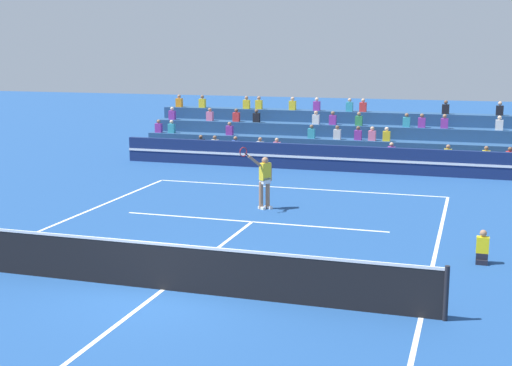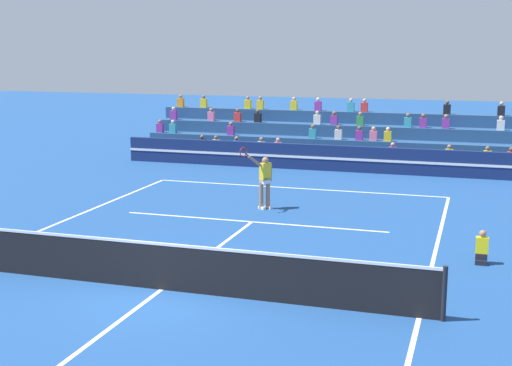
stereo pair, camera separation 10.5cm
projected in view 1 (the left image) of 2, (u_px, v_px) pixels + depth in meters
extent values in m
plane|color=navy|center=(163.00, 290.00, 15.50)|extent=(120.00, 120.00, 0.00)
cube|color=white|center=(296.00, 188.00, 26.66)|extent=(11.00, 0.10, 0.01)
cube|color=white|center=(421.00, 318.00, 13.89)|extent=(0.10, 23.80, 0.01)
cube|color=white|center=(252.00, 222.00, 21.53)|extent=(8.25, 0.10, 0.01)
cube|color=white|center=(163.00, 290.00, 15.50)|extent=(0.10, 12.85, 0.01)
cylinder|color=black|center=(446.00, 293.00, 13.66)|extent=(0.10, 0.10, 1.10)
cube|color=black|center=(162.00, 268.00, 15.41)|extent=(11.90, 0.02, 1.00)
cube|color=white|center=(162.00, 244.00, 15.31)|extent=(11.90, 0.04, 0.06)
cube|color=navy|center=(320.00, 158.00, 30.48)|extent=(18.00, 0.24, 1.10)
cube|color=white|center=(320.00, 158.00, 30.36)|extent=(18.00, 0.02, 0.10)
cube|color=navy|center=(326.00, 159.00, 31.73)|extent=(17.84, 0.95, 0.55)
cube|color=pink|center=(277.00, 147.00, 32.13)|extent=(0.32, 0.22, 0.44)
sphere|color=tan|center=(277.00, 140.00, 32.07)|extent=(0.18, 0.18, 0.18)
cube|color=#B2B2B7|center=(260.00, 146.00, 32.36)|extent=(0.32, 0.22, 0.44)
sphere|color=#9E7051|center=(260.00, 139.00, 32.30)|extent=(0.18, 0.18, 0.18)
cube|color=red|center=(510.00, 157.00, 29.23)|extent=(0.32, 0.22, 0.44)
sphere|color=brown|center=(510.00, 149.00, 29.17)|extent=(0.18, 0.18, 0.18)
cube|color=purple|center=(391.00, 152.00, 30.63)|extent=(0.32, 0.22, 0.44)
sphere|color=tan|center=(392.00, 144.00, 30.57)|extent=(0.18, 0.18, 0.18)
cube|color=#B2B2B7|center=(215.00, 144.00, 33.00)|extent=(0.32, 0.22, 0.44)
sphere|color=brown|center=(215.00, 137.00, 32.94)|extent=(0.18, 0.18, 0.18)
cube|color=black|center=(201.00, 144.00, 33.20)|extent=(0.32, 0.22, 0.44)
sphere|color=brown|center=(201.00, 137.00, 33.14)|extent=(0.18, 0.18, 0.18)
cube|color=yellow|center=(448.00, 154.00, 29.95)|extent=(0.32, 0.22, 0.44)
sphere|color=#9E7051|center=(448.00, 147.00, 29.89)|extent=(0.18, 0.18, 0.18)
cube|color=#2D4CA5|center=(235.00, 145.00, 32.71)|extent=(0.32, 0.22, 0.44)
sphere|color=#9E7051|center=(235.00, 138.00, 32.65)|extent=(0.18, 0.18, 0.18)
cube|color=yellow|center=(486.00, 156.00, 29.50)|extent=(0.32, 0.22, 0.44)
sphere|color=brown|center=(486.00, 148.00, 29.44)|extent=(0.18, 0.18, 0.18)
cube|color=navy|center=(331.00, 150.00, 32.57)|extent=(17.84, 0.95, 1.10)
cube|color=teal|center=(172.00, 128.00, 34.55)|extent=(0.32, 0.22, 0.44)
sphere|color=beige|center=(171.00, 122.00, 34.49)|extent=(0.18, 0.18, 0.18)
cube|color=pink|center=(372.00, 136.00, 31.71)|extent=(0.32, 0.22, 0.44)
sphere|color=tan|center=(372.00, 129.00, 31.65)|extent=(0.18, 0.18, 0.18)
cube|color=purple|center=(358.00, 135.00, 31.89)|extent=(0.32, 0.22, 0.44)
sphere|color=brown|center=(358.00, 128.00, 31.83)|extent=(0.18, 0.18, 0.18)
cube|color=purple|center=(230.00, 131.00, 33.67)|extent=(0.32, 0.22, 0.44)
sphere|color=#9E7051|center=(230.00, 124.00, 33.61)|extent=(0.18, 0.18, 0.18)
cube|color=teal|center=(311.00, 133.00, 32.52)|extent=(0.32, 0.22, 0.44)
sphere|color=brown|center=(312.00, 127.00, 32.46)|extent=(0.18, 0.18, 0.18)
cube|color=yellow|center=(387.00, 136.00, 31.52)|extent=(0.32, 0.22, 0.44)
sphere|color=beige|center=(387.00, 129.00, 31.46)|extent=(0.18, 0.18, 0.18)
cube|color=purple|center=(159.00, 128.00, 34.75)|extent=(0.32, 0.22, 0.44)
sphere|color=#9E7051|center=(158.00, 121.00, 34.69)|extent=(0.18, 0.18, 0.18)
cube|color=silver|center=(337.00, 134.00, 32.17)|extent=(0.32, 0.22, 0.44)
sphere|color=brown|center=(337.00, 127.00, 32.11)|extent=(0.18, 0.18, 0.18)
cube|color=navy|center=(335.00, 142.00, 33.41)|extent=(17.84, 0.95, 1.65)
cube|color=teal|center=(406.00, 122.00, 32.09)|extent=(0.32, 0.22, 0.44)
sphere|color=brown|center=(407.00, 115.00, 32.03)|extent=(0.18, 0.18, 0.18)
cube|color=purple|center=(422.00, 123.00, 31.89)|extent=(0.32, 0.22, 0.44)
sphere|color=brown|center=(422.00, 116.00, 31.83)|extent=(0.18, 0.18, 0.18)
cube|color=silver|center=(316.00, 119.00, 33.31)|extent=(0.32, 0.22, 0.44)
sphere|color=tan|center=(316.00, 113.00, 33.25)|extent=(0.18, 0.18, 0.18)
cube|color=purple|center=(172.00, 115.00, 35.44)|extent=(0.32, 0.22, 0.44)
sphere|color=beige|center=(172.00, 109.00, 35.38)|extent=(0.18, 0.18, 0.18)
cube|color=red|center=(236.00, 117.00, 34.46)|extent=(0.32, 0.22, 0.44)
sphere|color=brown|center=(236.00, 110.00, 34.40)|extent=(0.18, 0.18, 0.18)
cube|color=black|center=(256.00, 118.00, 34.16)|extent=(0.32, 0.22, 0.44)
sphere|color=brown|center=(256.00, 111.00, 34.10)|extent=(0.18, 0.18, 0.18)
cube|color=purple|center=(444.00, 123.00, 31.60)|extent=(0.32, 0.22, 0.44)
sphere|color=#9E7051|center=(445.00, 116.00, 31.54)|extent=(0.18, 0.18, 0.18)
cube|color=purple|center=(333.00, 120.00, 33.07)|extent=(0.32, 0.22, 0.44)
sphere|color=brown|center=(333.00, 113.00, 33.01)|extent=(0.18, 0.18, 0.18)
cube|color=pink|center=(210.00, 116.00, 34.86)|extent=(0.32, 0.22, 0.44)
sphere|color=#9E7051|center=(210.00, 110.00, 34.80)|extent=(0.18, 0.18, 0.18)
cube|color=#338C4C|center=(359.00, 121.00, 32.72)|extent=(0.32, 0.22, 0.44)
sphere|color=#9E7051|center=(359.00, 114.00, 32.66)|extent=(0.18, 0.18, 0.18)
cube|color=silver|center=(499.00, 125.00, 30.93)|extent=(0.32, 0.22, 0.44)
sphere|color=beige|center=(500.00, 118.00, 30.87)|extent=(0.18, 0.18, 0.18)
cube|color=navy|center=(339.00, 134.00, 34.25)|extent=(17.84, 0.95, 2.20)
cube|color=yellow|center=(202.00, 103.00, 35.87)|extent=(0.32, 0.22, 0.44)
sphere|color=brown|center=(202.00, 97.00, 35.81)|extent=(0.18, 0.18, 0.18)
cube|color=black|center=(500.00, 111.00, 31.72)|extent=(0.32, 0.22, 0.44)
sphere|color=tan|center=(500.00, 103.00, 31.66)|extent=(0.18, 0.18, 0.18)
cube|color=yellow|center=(246.00, 104.00, 35.18)|extent=(0.32, 0.22, 0.44)
sphere|color=#9E7051|center=(246.00, 98.00, 35.12)|extent=(0.18, 0.18, 0.18)
cube|color=yellow|center=(259.00, 105.00, 35.00)|extent=(0.32, 0.22, 0.44)
sphere|color=#9E7051|center=(259.00, 98.00, 34.94)|extent=(0.18, 0.18, 0.18)
cube|color=orange|center=(179.00, 103.00, 36.24)|extent=(0.32, 0.22, 0.44)
sphere|color=#9E7051|center=(179.00, 96.00, 36.18)|extent=(0.18, 0.18, 0.18)
cube|color=teal|center=(349.00, 107.00, 33.69)|extent=(0.32, 0.22, 0.44)
sphere|color=tan|center=(350.00, 100.00, 33.63)|extent=(0.18, 0.18, 0.18)
cube|color=yellow|center=(293.00, 105.00, 34.50)|extent=(0.32, 0.22, 0.44)
sphere|color=tan|center=(293.00, 99.00, 34.44)|extent=(0.18, 0.18, 0.18)
cube|color=purple|center=(317.00, 106.00, 34.15)|extent=(0.32, 0.22, 0.44)
sphere|color=beige|center=(317.00, 99.00, 34.09)|extent=(0.18, 0.18, 0.18)
cube|color=red|center=(363.00, 107.00, 33.50)|extent=(0.32, 0.22, 0.44)
sphere|color=tan|center=(363.00, 100.00, 33.44)|extent=(0.18, 0.18, 0.18)
cube|color=black|center=(446.00, 109.00, 32.40)|extent=(0.32, 0.22, 0.44)
sphere|color=brown|center=(446.00, 102.00, 32.34)|extent=(0.18, 0.18, 0.18)
cube|color=black|center=(482.00, 261.00, 17.39)|extent=(0.28, 0.36, 0.12)
cube|color=black|center=(482.00, 256.00, 17.37)|extent=(0.28, 0.24, 0.18)
cube|color=yellow|center=(483.00, 245.00, 17.31)|extent=(0.30, 0.18, 0.40)
sphere|color=#9E7051|center=(483.00, 233.00, 17.26)|extent=(0.17, 0.17, 0.17)
cylinder|color=#9E7051|center=(268.00, 195.00, 23.25)|extent=(0.14, 0.14, 0.90)
cylinder|color=#9E7051|center=(261.00, 195.00, 23.17)|extent=(0.14, 0.14, 0.90)
cube|color=white|center=(265.00, 180.00, 23.11)|extent=(0.33, 0.38, 0.20)
cube|color=yellow|center=(265.00, 171.00, 23.05)|extent=(0.35, 0.41, 0.56)
sphere|color=#9E7051|center=(265.00, 160.00, 22.99)|extent=(0.22, 0.22, 0.22)
cube|color=white|center=(268.00, 207.00, 23.30)|extent=(0.29, 0.23, 0.09)
cube|color=white|center=(262.00, 208.00, 23.21)|extent=(0.29, 0.23, 0.09)
cylinder|color=#9E7051|center=(270.00, 172.00, 23.22)|extent=(0.09, 0.09, 0.56)
cylinder|color=#9E7051|center=(254.00, 161.00, 22.67)|extent=(0.35, 0.51, 0.42)
cylinder|color=black|center=(247.00, 155.00, 22.41)|extent=(0.13, 0.19, 0.15)
torus|color=#B21E1E|center=(243.00, 152.00, 22.30)|extent=(0.24, 0.39, 0.43)
sphere|color=#C6DB33|center=(279.00, 279.00, 16.11)|extent=(0.07, 0.07, 0.07)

